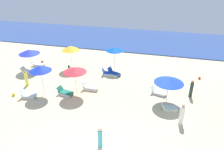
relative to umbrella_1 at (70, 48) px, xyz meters
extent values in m
cube|color=#314C8E|center=(6.38, 11.88, -2.29)|extent=(60.00, 11.48, 0.12)
cylinder|color=silver|center=(0.00, 0.00, -1.29)|extent=(0.05, 0.05, 2.12)
cone|color=yellow|center=(0.00, 0.00, 0.00)|extent=(1.91, 1.91, 0.46)
cube|color=silver|center=(0.93, -1.10, -2.25)|extent=(1.08, 0.32, 0.21)
cube|color=silver|center=(0.80, -0.60, -2.25)|extent=(1.08, 0.32, 0.21)
cube|color=white|center=(0.87, -0.85, -2.11)|extent=(1.34, 0.90, 0.06)
cube|color=white|center=(0.32, -0.99, -1.93)|extent=(0.45, 0.63, 0.39)
cube|color=silver|center=(0.69, -0.91, -2.25)|extent=(1.12, 0.28, 0.21)
cube|color=silver|center=(0.58, -0.43, -2.25)|extent=(1.12, 0.28, 0.21)
cube|color=#14675D|center=(0.64, -0.67, -2.11)|extent=(1.36, 0.83, 0.06)
cube|color=#14675D|center=(0.07, -0.80, -1.93)|extent=(0.45, 0.61, 0.41)
cylinder|color=silver|center=(-4.05, -1.50, -1.41)|extent=(0.05, 0.05, 1.88)
cone|color=#2737BF|center=(-4.05, -1.50, -0.24)|extent=(2.18, 2.18, 0.47)
cube|color=silver|center=(-3.94, -2.71, -2.23)|extent=(1.13, 0.11, 0.25)
cube|color=silver|center=(-3.90, -2.14, -2.23)|extent=(1.13, 0.11, 0.25)
cube|color=#E3EECD|center=(-3.92, -2.43, -2.07)|extent=(1.29, 0.75, 0.06)
cube|color=#E3EECD|center=(-4.50, -2.39, -1.89)|extent=(0.44, 0.66, 0.40)
cube|color=silver|center=(-3.85, -0.68, -2.25)|extent=(1.09, 0.12, 0.20)
cube|color=silver|center=(-3.89, -0.14, -2.25)|extent=(1.09, 0.12, 0.20)
cube|color=silver|center=(-3.87, -0.41, -2.12)|extent=(1.26, 0.72, 0.06)
cube|color=silver|center=(-4.42, -0.45, -1.92)|extent=(0.45, 0.63, 0.42)
cylinder|color=silver|center=(4.65, 0.83, -1.27)|extent=(0.05, 0.05, 2.16)
cone|color=blue|center=(4.65, 0.83, 0.00)|extent=(1.84, 1.84, 0.37)
cube|color=silver|center=(4.92, -0.95, -2.22)|extent=(1.01, 0.42, 0.26)
cube|color=silver|center=(5.11, -0.46, -2.22)|extent=(1.01, 0.42, 0.26)
cube|color=#163DA1|center=(5.01, -0.70, -2.06)|extent=(1.33, 1.00, 0.06)
cube|color=#163DA1|center=(4.50, -0.51, -1.81)|extent=(0.54, 0.68, 0.53)
cube|color=silver|center=(4.47, -0.95, -2.23)|extent=(1.07, 0.27, 0.24)
cube|color=silver|center=(4.35, -0.40, -2.23)|extent=(1.07, 0.27, 0.24)
cube|color=blue|center=(4.41, -0.68, -2.08)|extent=(1.32, 0.90, 0.06)
cube|color=blue|center=(3.87, -0.80, -1.86)|extent=(0.43, 0.68, 0.46)
cylinder|color=silver|center=(-0.22, -5.63, -1.22)|extent=(0.05, 0.05, 2.26)
cone|color=blue|center=(-0.22, -5.63, 0.15)|extent=(1.86, 1.86, 0.47)
cube|color=silver|center=(-1.10, -6.79, -2.23)|extent=(1.08, 0.19, 0.25)
cube|color=silver|center=(-1.18, -6.22, -2.23)|extent=(1.08, 0.19, 0.25)
cube|color=white|center=(-1.14, -6.50, -2.07)|extent=(1.29, 0.84, 0.06)
cube|color=white|center=(-1.69, -6.58, -1.81)|extent=(0.43, 0.68, 0.54)
cylinder|color=silver|center=(2.57, -4.92, -1.28)|extent=(0.05, 0.05, 2.14)
cone|color=#D83440|center=(2.57, -4.92, 0.01)|extent=(2.02, 2.02, 0.45)
cube|color=silver|center=(1.69, -5.62, -2.23)|extent=(1.17, 0.26, 0.24)
cube|color=silver|center=(1.80, -5.06, -2.23)|extent=(1.17, 0.26, 0.24)
cube|color=#1E7C63|center=(1.75, -5.34, -2.08)|extent=(1.42, 0.90, 0.06)
cube|color=#1E7C63|center=(1.15, -5.22, -1.88)|extent=(0.45, 0.69, 0.42)
cube|color=silver|center=(3.58, -4.23, -2.23)|extent=(1.23, 0.08, 0.25)
cube|color=silver|center=(3.56, -3.74, -2.23)|extent=(1.23, 0.08, 0.25)
cube|color=silver|center=(3.57, -3.99, -2.07)|extent=(1.38, 0.62, 0.06)
cube|color=silver|center=(2.94, -4.01, -1.84)|extent=(0.34, 0.56, 0.50)
cylinder|color=silver|center=(10.36, -4.30, -1.44)|extent=(0.05, 0.05, 1.82)
cone|color=blue|center=(10.36, -4.30, -0.31)|extent=(2.38, 2.38, 0.43)
cube|color=silver|center=(10.68, -5.69, -2.25)|extent=(1.03, 0.16, 0.20)
cube|color=silver|center=(10.62, -5.18, -2.25)|extent=(1.03, 0.16, 0.20)
cube|color=silver|center=(10.65, -5.44, -2.12)|extent=(1.21, 0.73, 0.06)
cube|color=silver|center=(10.13, -5.50, -1.96)|extent=(0.44, 0.61, 0.38)
cube|color=silver|center=(9.62, -3.52, -2.25)|extent=(1.12, 0.36, 0.20)
cube|color=silver|center=(9.76, -3.05, -2.25)|extent=(1.12, 0.36, 0.20)
cube|color=silver|center=(9.69, -3.28, -2.12)|extent=(1.39, 0.91, 0.06)
cube|color=silver|center=(9.12, -3.12, -1.90)|extent=(0.50, 0.63, 0.47)
cylinder|color=#253934|center=(12.34, -2.96, -1.66)|extent=(0.30, 0.30, 1.38)
sphere|color=#896041|center=(12.34, -2.96, -0.87)|extent=(0.22, 0.22, 0.22)
cylinder|color=#42A0C5|center=(6.47, -10.48, -1.70)|extent=(0.38, 0.38, 1.31)
sphere|color=beige|center=(6.47, -10.48, -0.93)|extent=(0.24, 0.24, 0.24)
cylinder|color=#F9EF53|center=(-2.56, -4.66, -1.67)|extent=(0.40, 0.40, 1.37)
sphere|color=tan|center=(-2.56, -4.66, -0.89)|extent=(0.21, 0.21, 0.21)
cylinder|color=white|center=(11.42, -6.90, -1.62)|extent=(0.37, 0.37, 1.45)
sphere|color=tan|center=(11.42, -6.90, -0.80)|extent=(0.22, 0.22, 0.22)
sphere|color=#DB3D3E|center=(-3.93, 0.39, -2.18)|extent=(0.33, 0.33, 0.33)
sphere|color=red|center=(13.47, 0.69, -2.22)|extent=(0.26, 0.26, 0.26)
sphere|color=yellow|center=(-2.62, -6.64, -2.21)|extent=(0.27, 0.27, 0.27)
camera|label=1|loc=(9.68, -20.13, 7.85)|focal=34.75mm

